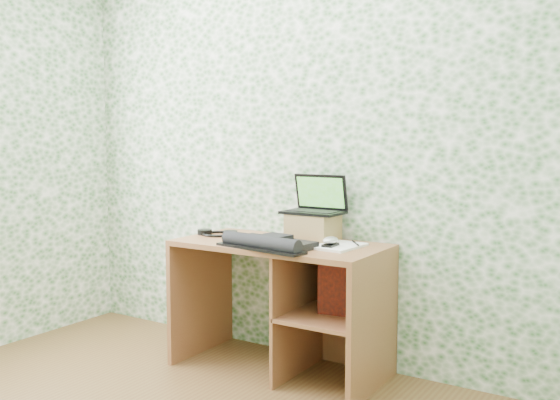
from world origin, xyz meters
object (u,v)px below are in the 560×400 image
Objects in this scene: laptop at (316,204)px; notepad at (339,246)px; keyboard at (268,243)px; desk at (294,289)px; riser at (313,227)px.

laptop is 0.34m from notepad.
keyboard is 0.39m from notepad.
keyboard is (-0.04, -0.21, 0.30)m from desk.
keyboard reaches higher than notepad.
laptop reaches higher than keyboard.
riser is at bearing 80.93° from keyboard.
riser is (0.06, 0.12, 0.35)m from desk.
keyboard is (-0.10, -0.36, -0.18)m from laptop.
desk is 4.54× the size of riser.
keyboard is at bearing -107.13° from riser.
laptop reaches higher than notepad.
notepad is (0.22, -0.11, -0.07)m from riser.
riser is 0.78× the size of laptop.
desk is 2.11× the size of keyboard.
desk is at bearing 86.28° from keyboard.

